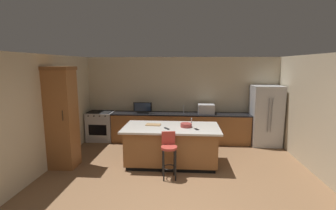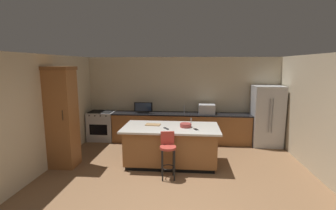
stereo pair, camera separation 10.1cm
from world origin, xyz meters
name	(u,v)px [view 1 (the left image)]	position (x,y,z in m)	size (l,w,h in m)	color
wall_back	(181,99)	(0.00, 4.25, 1.30)	(6.46, 0.12, 2.60)	beige
wall_left	(54,110)	(-3.03, 2.13, 1.30)	(0.12, 4.65, 2.60)	beige
wall_right	(315,113)	(3.03, 2.13, 1.30)	(0.12, 4.65, 2.60)	beige
counter_back	(180,128)	(-0.02, 3.87, 0.45)	(4.19, 0.62, 0.90)	brown
kitchen_island	(171,145)	(-0.19, 2.15, 0.47)	(2.25, 1.18, 0.93)	black
refrigerator	(266,116)	(2.50, 3.81, 0.88)	(0.83, 0.76, 1.77)	#B7BABF
range_oven	(101,126)	(-2.52, 3.87, 0.46)	(0.79, 0.63, 0.92)	#B7BABF
cabinet_tower	(61,116)	(-2.70, 1.82, 1.21)	(0.67, 0.56, 2.33)	brown
microwave	(206,109)	(0.76, 3.87, 1.05)	(0.48, 0.36, 0.29)	#B7BABF
tv_monitor	(143,108)	(-1.17, 3.82, 1.06)	(0.56, 0.16, 0.33)	black
sink_faucet_back	(184,109)	(0.08, 3.97, 1.02)	(0.02, 0.02, 0.24)	#B2B2B7
sink_faucet_island	(191,122)	(0.28, 2.15, 1.04)	(0.02, 0.02, 0.22)	#B2B2B7
bar_stool_center	(169,151)	(-0.20, 1.42, 0.59)	(0.34, 0.36, 0.98)	#B23D33
fruit_bowl	(186,125)	(0.16, 2.14, 0.97)	(0.27, 0.27, 0.09)	#993833
cell_phone	(197,129)	(0.39, 1.95, 0.93)	(0.07, 0.15, 0.01)	black
tv_remote	(167,128)	(-0.28, 1.94, 0.94)	(0.04, 0.17, 0.02)	black
cutting_board	(153,125)	(-0.64, 2.27, 0.93)	(0.35, 0.21, 0.02)	#A87F51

